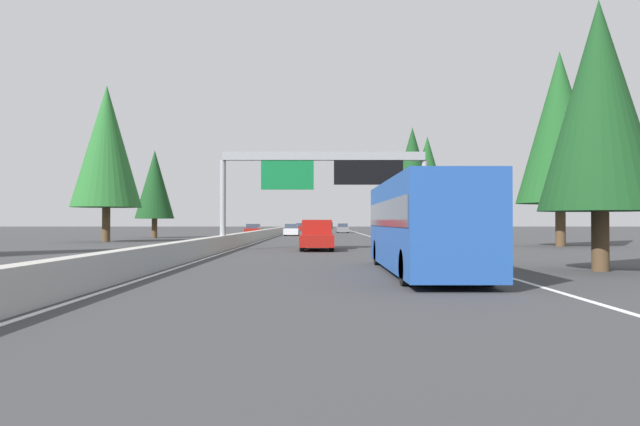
{
  "coord_description": "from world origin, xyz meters",
  "views": [
    {
      "loc": [
        -1.06,
        -5.63,
        1.74
      ],
      "look_at": [
        56.05,
        -5.62,
        2.55
      ],
      "focal_mm": 34.36,
      "sensor_mm": 36.0,
      "label": 1
    }
  ],
  "objects": [
    {
      "name": "ground_plane",
      "position": [
        60.0,
        0.0,
        0.0
      ],
      "size": [
        320.0,
        320.0,
        0.0
      ],
      "primitive_type": "plane",
      "color": "#38383A"
    },
    {
      "name": "median_barrier",
      "position": [
        80.0,
        0.3,
        0.45
      ],
      "size": [
        180.0,
        0.56,
        0.9
      ],
      "primitive_type": "cube",
      "color": "#ADAAA3",
      "rests_on": "ground"
    },
    {
      "name": "shoulder_stripe_right",
      "position": [
        70.0,
        -11.52,
        0.01
      ],
      "size": [
        160.0,
        0.16,
        0.01
      ],
      "primitive_type": "cube",
      "color": "silver",
      "rests_on": "ground"
    },
    {
      "name": "shoulder_stripe_median",
      "position": [
        70.0,
        -0.25,
        0.01
      ],
      "size": [
        160.0,
        0.16,
        0.01
      ],
      "primitive_type": "cube",
      "color": "silver",
      "rests_on": "ground"
    },
    {
      "name": "sign_gantry_overhead",
      "position": [
        36.16,
        -6.04,
        4.77
      ],
      "size": [
        0.5,
        12.68,
        5.99
      ],
      "color": "gray",
      "rests_on": "ground"
    },
    {
      "name": "bus_near_right",
      "position": [
        19.55,
        -9.07,
        1.72
      ],
      "size": [
        11.5,
        2.55,
        3.1
      ],
      "color": "#1E4793",
      "rests_on": "ground"
    },
    {
      "name": "pickup_distant_a",
      "position": [
        36.82,
        -5.44,
        0.91
      ],
      "size": [
        5.6,
        2.0,
        1.86
      ],
      "color": "maroon",
      "rests_on": "ground"
    },
    {
      "name": "sedan_mid_left",
      "position": [
        75.41,
        -2.05,
        0.68
      ],
      "size": [
        4.4,
        1.8,
        1.47
      ],
      "color": "silver",
      "rests_on": "ground"
    },
    {
      "name": "sedan_distant_b",
      "position": [
        94.97,
        -9.16,
        0.68
      ],
      "size": [
        4.4,
        1.8,
        1.47
      ],
      "color": "slate",
      "rests_on": "ground"
    },
    {
      "name": "sedan_far_center",
      "position": [
        114.58,
        -1.92,
        0.68
      ],
      "size": [
        4.4,
        1.8,
        1.47
      ],
      "color": "maroon",
      "rests_on": "ground"
    },
    {
      "name": "oncoming_near",
      "position": [
        75.96,
        2.79,
        0.68
      ],
      "size": [
        4.4,
        1.8,
        1.47
      ],
      "rotation": [
        0.0,
        0.0,
        3.14
      ],
      "color": "maroon",
      "rests_on": "ground"
    },
    {
      "name": "conifer_right_foreground",
      "position": [
        20.47,
        -15.5,
        5.84
      ],
      "size": [
        4.23,
        4.23,
        9.62
      ],
      "color": "#4C3823",
      "rests_on": "ground"
    },
    {
      "name": "conifer_right_near",
      "position": [
        42.04,
        -22.58,
        8.4
      ],
      "size": [
        6.08,
        6.08,
        13.81
      ],
      "color": "#4C3823",
      "rests_on": "ground"
    },
    {
      "name": "conifer_right_mid",
      "position": [
        68.58,
        -16.17,
        7.62
      ],
      "size": [
        5.51,
        5.51,
        12.53
      ],
      "color": "#4C3823",
      "rests_on": "ground"
    },
    {
      "name": "conifer_right_far",
      "position": [
        70.18,
        -18.16,
        7.11
      ],
      "size": [
        5.15,
        5.15,
        11.71
      ],
      "color": "#4C3823",
      "rests_on": "ground"
    },
    {
      "name": "conifer_right_distant",
      "position": [
        105.16,
        -19.71,
        8.16
      ],
      "size": [
        5.9,
        5.9,
        13.41
      ],
      "color": "#4C3823",
      "rests_on": "ground"
    },
    {
      "name": "conifer_left_near",
      "position": [
        51.98,
        12.94,
        8.29
      ],
      "size": [
        6.0,
        6.0,
        13.64
      ],
      "color": "#4C3823",
      "rests_on": "ground"
    },
    {
      "name": "conifer_left_mid",
      "position": [
        64.94,
        12.26,
        5.76
      ],
      "size": [
        4.17,
        4.17,
        9.48
      ],
      "color": "#4C3823",
      "rests_on": "ground"
    }
  ]
}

